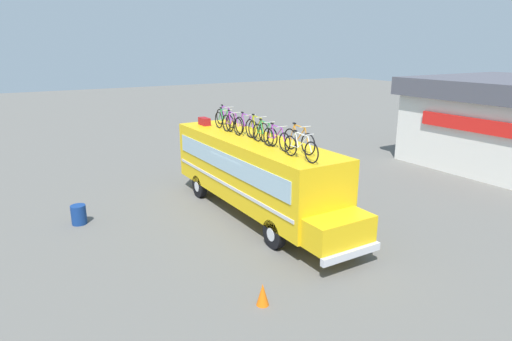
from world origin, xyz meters
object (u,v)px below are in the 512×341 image
(traffic_cone, at_px, (263,294))
(rooftop_bicycle_3, at_px, (232,124))
(rooftop_bicycle_4, at_px, (246,126))
(rooftop_bicycle_8, at_px, (299,140))
(rooftop_bicycle_7, at_px, (276,138))
(rooftop_bicycle_1, at_px, (225,117))
(trash_bin, at_px, (79,215))
(rooftop_bicycle_6, at_px, (265,134))
(rooftop_bicycle_5, at_px, (257,130))
(bus, at_px, (255,171))
(rooftop_bicycle_9, at_px, (301,148))
(rooftop_bicycle_2, at_px, (224,121))
(luggage_bag_1, at_px, (204,121))

(traffic_cone, bearing_deg, rooftop_bicycle_3, 157.32)
(rooftop_bicycle_4, bearing_deg, rooftop_bicycle_8, 2.41)
(rooftop_bicycle_4, relative_size, rooftop_bicycle_7, 1.07)
(rooftop_bicycle_1, xyz_separation_m, traffic_cone, (8.85, -3.56, -3.19))
(rooftop_bicycle_1, distance_m, trash_bin, 7.39)
(rooftop_bicycle_1, bearing_deg, trash_bin, -85.14)
(traffic_cone, bearing_deg, rooftop_bicycle_6, 147.30)
(trash_bin, bearing_deg, rooftop_bicycle_4, 73.03)
(rooftop_bicycle_5, bearing_deg, rooftop_bicycle_7, -7.35)
(rooftop_bicycle_7, bearing_deg, rooftop_bicycle_5, 172.65)
(bus, height_order, rooftop_bicycle_4, rooftop_bicycle_4)
(traffic_cone, bearing_deg, rooftop_bicycle_5, 149.98)
(rooftop_bicycle_6, relative_size, rooftop_bicycle_9, 0.94)
(rooftop_bicycle_1, distance_m, rooftop_bicycle_2, 0.94)
(luggage_bag_1, xyz_separation_m, trash_bin, (1.27, -5.95, -2.90))
(bus, relative_size, rooftop_bicycle_7, 6.26)
(rooftop_bicycle_4, height_order, rooftop_bicycle_5, rooftop_bicycle_5)
(luggage_bag_1, relative_size, traffic_cone, 1.11)
(rooftop_bicycle_6, relative_size, rooftop_bicycle_7, 0.99)
(rooftop_bicycle_5, distance_m, trash_bin, 7.56)
(luggage_bag_1, distance_m, rooftop_bicycle_3, 2.43)
(rooftop_bicycle_5, height_order, traffic_cone, rooftop_bicycle_5)
(rooftop_bicycle_8, height_order, trash_bin, rooftop_bicycle_8)
(rooftop_bicycle_9, relative_size, traffic_cone, 2.89)
(bus, bearing_deg, trash_bin, -112.56)
(rooftop_bicycle_6, bearing_deg, rooftop_bicycle_3, -178.35)
(bus, distance_m, rooftop_bicycle_8, 3.12)
(luggage_bag_1, bearing_deg, rooftop_bicycle_2, 8.94)
(rooftop_bicycle_2, xyz_separation_m, rooftop_bicycle_9, (5.85, -0.30, -0.01))
(bus, bearing_deg, rooftop_bicycle_2, -177.44)
(luggage_bag_1, xyz_separation_m, rooftop_bicycle_5, (4.07, 0.33, 0.24))
(trash_bin, bearing_deg, rooftop_bicycle_5, 66.04)
(rooftop_bicycle_2, relative_size, rooftop_bicycle_5, 1.01)
(rooftop_bicycle_1, distance_m, rooftop_bicycle_5, 3.38)
(rooftop_bicycle_1, xyz_separation_m, rooftop_bicycle_8, (5.81, -0.22, 0.01))
(rooftop_bicycle_1, bearing_deg, rooftop_bicycle_8, -2.20)
(rooftop_bicycle_2, relative_size, rooftop_bicycle_6, 1.04)
(rooftop_bicycle_3, relative_size, rooftop_bicycle_6, 1.04)
(luggage_bag_1, bearing_deg, bus, 5.06)
(rooftop_bicycle_2, bearing_deg, rooftop_bicycle_8, 2.96)
(rooftop_bicycle_1, distance_m, rooftop_bicycle_9, 6.70)
(bus, height_order, rooftop_bicycle_6, rooftop_bicycle_6)
(luggage_bag_1, bearing_deg, traffic_cone, -16.56)
(bus, height_order, rooftop_bicycle_9, rooftop_bicycle_9)
(rooftop_bicycle_3, height_order, rooftop_bicycle_8, rooftop_bicycle_8)
(bus, distance_m, rooftop_bicycle_3, 2.23)
(rooftop_bicycle_6, relative_size, traffic_cone, 2.72)
(luggage_bag_1, height_order, rooftop_bicycle_4, rooftop_bicycle_4)
(rooftop_bicycle_8, relative_size, rooftop_bicycle_9, 0.98)
(trash_bin, bearing_deg, rooftop_bicycle_1, 94.86)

